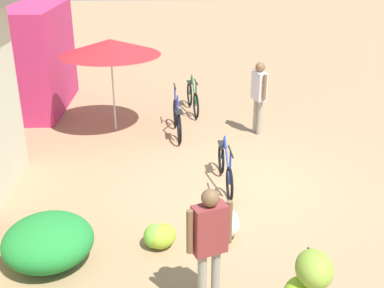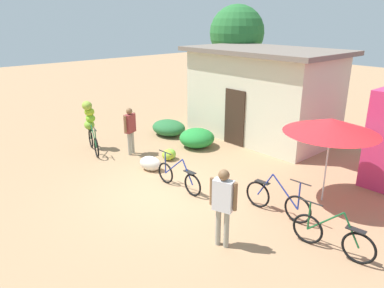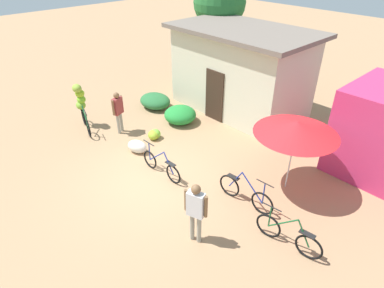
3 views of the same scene
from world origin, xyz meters
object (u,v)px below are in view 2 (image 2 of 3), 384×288
banana_pile_on_ground (169,154)px  person_vendor (223,200)px  building_low (262,93)px  bicycle_leftmost (90,122)px  market_umbrella (331,126)px  bicycle_center_loaded (277,200)px  tree_behind_building (237,34)px  bicycle_by_shop (332,237)px  bicycle_near_pile (179,177)px  produce_sack (150,163)px  person_bystander (130,126)px

banana_pile_on_ground → person_vendor: size_ratio=0.36×
building_low → bicycle_leftmost: 6.35m
market_umbrella → bicycle_center_loaded: 2.19m
tree_behind_building → bicycle_by_shop: 11.42m
market_umbrella → banana_pile_on_ground: market_umbrella is taller
bicycle_near_pile → bicycle_by_shop: 4.18m
bicycle_near_pile → bicycle_by_shop: bearing=5.9°
bicycle_by_shop → person_vendor: bearing=-137.9°
bicycle_leftmost → produce_sack: size_ratio=2.45×
tree_behind_building → banana_pile_on_ground: bearing=-66.7°
bicycle_center_loaded → person_bystander: bearing=-176.6°
banana_pile_on_ground → person_bystander: (-1.24, -0.64, 0.80)m
produce_sack → person_vendor: (4.12, -1.19, 0.81)m
bicycle_leftmost → person_bystander: size_ratio=1.07×
bicycle_leftmost → bicycle_by_shop: bearing=4.5°
bicycle_leftmost → produce_sack: bearing=8.7°
market_umbrella → bicycle_leftmost: 7.83m
building_low → banana_pile_on_ground: (-0.39, -4.18, -1.51)m
tree_behind_building → bicycle_center_loaded: size_ratio=2.86×
produce_sack → person_bystander: size_ratio=0.44×
person_bystander → building_low: bearing=71.3°
banana_pile_on_ground → market_umbrella: bearing=13.6°
market_umbrella → banana_pile_on_ground: 5.23m
bicycle_near_pile → bicycle_leftmost: bearing=-176.7°
bicycle_leftmost → bicycle_center_loaded: 7.10m
bicycle_leftmost → person_vendor: 7.03m
bicycle_by_shop → banana_pile_on_ground: (-6.03, 0.72, -0.19)m
bicycle_center_loaded → person_vendor: (0.01, -1.85, 0.66)m
person_vendor → bicycle_near_pile: bearing=158.7°
produce_sack → bicycle_near_pile: bearing=-6.9°
tree_behind_building → bicycle_by_shop: (8.62, -6.72, -3.30)m
bicycle_center_loaded → produce_sack: size_ratio=2.46×
bicycle_center_loaded → bicycle_by_shop: 1.65m
bicycle_near_pile → banana_pile_on_ground: bearing=148.2°
tree_behind_building → person_vendor: bearing=-49.3°
banana_pile_on_ground → person_vendor: bearing=-25.9°
tree_behind_building → produce_sack: size_ratio=7.05×
tree_behind_building → bicycle_by_shop: tree_behind_building is taller
bicycle_leftmost → person_bystander: bearing=30.3°
bicycle_near_pile → produce_sack: (-1.55, 0.19, -0.12)m
tree_behind_building → bicycle_near_pile: size_ratio=2.94×
tree_behind_building → produce_sack: 8.29m
market_umbrella → bicycle_near_pile: size_ratio=1.34×
person_bystander → bicycle_near_pile: bearing=-9.4°
bicycle_near_pile → bicycle_center_loaded: 2.70m
banana_pile_on_ground → person_vendor: 5.01m
produce_sack → person_bystander: bearing=168.2°
bicycle_leftmost → bicycle_near_pile: 4.48m
market_umbrella → person_vendor: (-0.34, -3.31, -0.94)m
produce_sack → person_bystander: 1.76m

